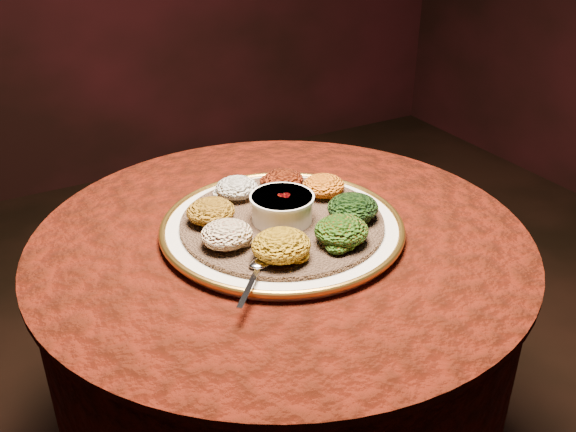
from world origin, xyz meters
TOP-DOWN VIEW (x-y plane):
  - table at (0.00, 0.00)m, footprint 0.96×0.96m
  - platter at (0.00, 0.00)m, footprint 0.57×0.57m
  - injera at (0.00, 0.00)m, footprint 0.50×0.50m
  - stew_bowl at (0.00, 0.00)m, footprint 0.12×0.12m
  - spoon at (-0.11, -0.13)m, footprint 0.11×0.11m
  - portion_ayib at (-0.03, 0.14)m, footprint 0.09×0.08m
  - portion_kitfo at (0.07, 0.12)m, footprint 0.09×0.08m
  - portion_tikil at (0.13, 0.06)m, footprint 0.09×0.08m
  - portion_gomen at (0.13, -0.06)m, footprint 0.10×0.09m
  - portion_mixveg at (0.06, -0.12)m, footprint 0.10×0.09m
  - portion_kik at (-0.06, -0.11)m, footprint 0.10×0.10m
  - portion_timatim at (-0.13, -0.03)m, footprint 0.09×0.09m
  - portion_shiro at (-0.12, 0.06)m, footprint 0.09×0.09m

SIDE VIEW (x-z plane):
  - table at x=0.00m, z-range 0.19..0.92m
  - platter at x=0.00m, z-range 0.73..0.76m
  - injera at x=0.00m, z-range 0.75..0.76m
  - spoon at x=-0.11m, z-range 0.76..0.77m
  - portion_kitfo at x=0.07m, z-range 0.76..0.80m
  - portion_ayib at x=-0.03m, z-range 0.76..0.80m
  - portion_tikil at x=0.13m, z-range 0.76..0.80m
  - portion_shiro at x=-0.12m, z-range 0.76..0.81m
  - portion_timatim at x=-0.13m, z-range 0.76..0.81m
  - portion_mixveg at x=0.06m, z-range 0.76..0.81m
  - portion_gomen at x=0.13m, z-range 0.76..0.81m
  - portion_kik at x=-0.06m, z-range 0.76..0.81m
  - stew_bowl at x=0.00m, z-range 0.77..0.82m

